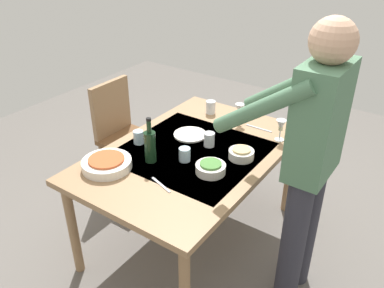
# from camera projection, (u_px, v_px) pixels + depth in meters

# --- Properties ---
(ground_plane) EXTENTS (6.00, 6.00, 0.00)m
(ground_plane) POSITION_uv_depth(u_px,v_px,m) (192.00, 236.00, 2.96)
(ground_plane) COLOR #66605B
(dining_table) EXTENTS (1.52, 1.01, 0.73)m
(dining_table) POSITION_uv_depth(u_px,v_px,m) (192.00, 160.00, 2.63)
(dining_table) COLOR #93704C
(dining_table) RESTS_ON ground_plane
(chair_near) EXTENTS (0.40, 0.40, 0.91)m
(chair_near) POSITION_uv_depth(u_px,v_px,m) (121.00, 129.00, 3.31)
(chair_near) COLOR brown
(chair_near) RESTS_ON ground_plane
(person_server) EXTENTS (0.42, 0.61, 1.69)m
(person_server) POSITION_uv_depth(u_px,v_px,m) (309.00, 157.00, 2.09)
(person_server) COLOR #2D2D38
(person_server) RESTS_ON ground_plane
(wine_bottle) EXTENTS (0.07, 0.07, 0.30)m
(wine_bottle) POSITION_uv_depth(u_px,v_px,m) (150.00, 146.00, 2.43)
(wine_bottle) COLOR black
(wine_bottle) RESTS_ON dining_table
(wine_glass_left) EXTENTS (0.07, 0.07, 0.15)m
(wine_glass_left) POSITION_uv_depth(u_px,v_px,m) (240.00, 110.00, 2.90)
(wine_glass_left) COLOR white
(wine_glass_left) RESTS_ON dining_table
(wine_glass_right) EXTENTS (0.07, 0.07, 0.15)m
(wine_glass_right) POSITION_uv_depth(u_px,v_px,m) (281.00, 126.00, 2.67)
(wine_glass_right) COLOR white
(wine_glass_right) RESTS_ON dining_table
(water_cup_near_left) EXTENTS (0.07, 0.07, 0.10)m
(water_cup_near_left) POSITION_uv_depth(u_px,v_px,m) (211.00, 107.00, 3.08)
(water_cup_near_left) COLOR silver
(water_cup_near_left) RESTS_ON dining_table
(water_cup_near_right) EXTENTS (0.07, 0.07, 0.09)m
(water_cup_near_right) POSITION_uv_depth(u_px,v_px,m) (138.00, 137.00, 2.66)
(water_cup_near_right) COLOR silver
(water_cup_near_right) RESTS_ON dining_table
(water_cup_far_left) EXTENTS (0.07, 0.07, 0.10)m
(water_cup_far_left) POSITION_uv_depth(u_px,v_px,m) (209.00, 139.00, 2.63)
(water_cup_far_left) COLOR silver
(water_cup_far_left) RESTS_ON dining_table
(water_cup_far_right) EXTENTS (0.07, 0.07, 0.09)m
(water_cup_far_right) POSITION_uv_depth(u_px,v_px,m) (185.00, 154.00, 2.47)
(water_cup_far_right) COLOR silver
(water_cup_far_right) RESTS_ON dining_table
(serving_bowl_pasta) EXTENTS (0.30, 0.30, 0.07)m
(serving_bowl_pasta) POSITION_uv_depth(u_px,v_px,m) (107.00, 163.00, 2.40)
(serving_bowl_pasta) COLOR white
(serving_bowl_pasta) RESTS_ON dining_table
(side_bowl_salad) EXTENTS (0.18, 0.18, 0.07)m
(side_bowl_salad) POSITION_uv_depth(u_px,v_px,m) (211.00, 168.00, 2.36)
(side_bowl_salad) COLOR white
(side_bowl_salad) RESTS_ON dining_table
(side_bowl_bread) EXTENTS (0.16, 0.16, 0.07)m
(side_bowl_bread) POSITION_uv_depth(u_px,v_px,m) (241.00, 154.00, 2.50)
(side_bowl_bread) COLOR white
(side_bowl_bread) RESTS_ON dining_table
(dinner_plate_near) EXTENTS (0.23, 0.23, 0.01)m
(dinner_plate_near) POSITION_uv_depth(u_px,v_px,m) (190.00, 134.00, 2.78)
(dinner_plate_near) COLOR white
(dinner_plate_near) RESTS_ON dining_table
(table_knife) EXTENTS (0.02, 0.20, 0.00)m
(table_knife) POSITION_uv_depth(u_px,v_px,m) (259.00, 128.00, 2.87)
(table_knife) COLOR silver
(table_knife) RESTS_ON dining_table
(table_fork) EXTENTS (0.07, 0.18, 0.00)m
(table_fork) POSITION_uv_depth(u_px,v_px,m) (161.00, 185.00, 2.26)
(table_fork) COLOR silver
(table_fork) RESTS_ON dining_table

